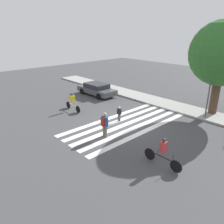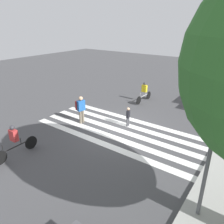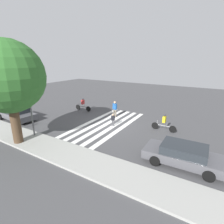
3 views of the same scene
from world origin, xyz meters
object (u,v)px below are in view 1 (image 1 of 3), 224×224
object	(u,v)px
pedestrian_child_with_backpack	(104,123)
pedestrian_adult_yellow_jacket	(119,113)
street_tree	(222,54)
traffic_light	(210,80)
car_parked_far_curb	(97,89)
cyclist_near_curb	(73,101)
cyclist_far_lane	(163,151)

from	to	relation	value
pedestrian_child_with_backpack	pedestrian_adult_yellow_jacket	bearing A→B (deg)	128.39
street_tree	pedestrian_adult_yellow_jacket	distance (m)	9.19
street_tree	pedestrian_adult_yellow_jacket	xyz separation A→B (m)	(-4.31, -6.86, -4.33)
traffic_light	car_parked_far_curb	size ratio (longest dim) A/B	0.97
cyclist_near_curb	car_parked_far_curb	size ratio (longest dim) A/B	0.48
street_tree	pedestrian_child_with_backpack	bearing A→B (deg)	-107.48
pedestrian_adult_yellow_jacket	cyclist_far_lane	world-z (taller)	cyclist_far_lane
street_tree	car_parked_far_curb	world-z (taller)	street_tree
pedestrian_child_with_backpack	cyclist_far_lane	bearing A→B (deg)	13.16
traffic_light	pedestrian_adult_yellow_jacket	bearing A→B (deg)	-129.39
pedestrian_adult_yellow_jacket	cyclist_near_curb	world-z (taller)	cyclist_near_curb
pedestrian_adult_yellow_jacket	street_tree	bearing A→B (deg)	42.06
pedestrian_adult_yellow_jacket	cyclist_near_curb	size ratio (longest dim) A/B	0.55
pedestrian_adult_yellow_jacket	pedestrian_child_with_backpack	bearing A→B (deg)	-79.30
cyclist_far_lane	traffic_light	bearing A→B (deg)	99.38
street_tree	cyclist_near_curb	bearing A→B (deg)	-137.10
traffic_light	street_tree	world-z (taller)	street_tree
street_tree	pedestrian_child_with_backpack	distance (m)	10.74
cyclist_far_lane	street_tree	bearing A→B (deg)	98.04
street_tree	car_parked_far_curb	distance (m)	12.57
traffic_light	pedestrian_child_with_backpack	distance (m)	8.81
pedestrian_adult_yellow_jacket	car_parked_far_curb	size ratio (longest dim) A/B	0.26
cyclist_near_curb	car_parked_far_curb	xyz separation A→B (m)	(-2.44, 4.68, -0.18)
pedestrian_child_with_backpack	cyclist_near_curb	distance (m)	5.98
street_tree	pedestrian_adult_yellow_jacket	bearing A→B (deg)	-122.15
street_tree	pedestrian_child_with_backpack	size ratio (longest dim) A/B	4.32
cyclist_far_lane	car_parked_far_curb	distance (m)	14.10
pedestrian_adult_yellow_jacket	cyclist_far_lane	xyz separation A→B (m)	(5.85, -2.55, 0.18)
street_tree	cyclist_far_lane	size ratio (longest dim) A/B	3.29
pedestrian_child_with_backpack	car_parked_far_curb	size ratio (longest dim) A/B	0.37
pedestrian_child_with_backpack	traffic_light	bearing A→B (deg)	80.93
pedestrian_adult_yellow_jacket	cyclist_far_lane	distance (m)	6.39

